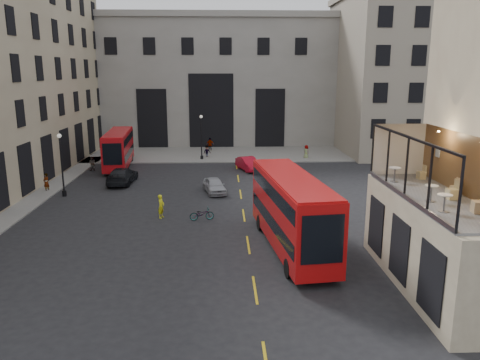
{
  "coord_description": "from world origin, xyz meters",
  "views": [
    {
      "loc": [
        -3.53,
        -20.9,
        10.43
      ],
      "look_at": [
        -2.33,
        10.65,
        3.0
      ],
      "focal_mm": 35.0,
      "sensor_mm": 36.0,
      "label": 1
    }
  ],
  "objects_px": {
    "cafe_chair_b": "(456,190)",
    "pedestrian_a": "(92,164)",
    "bus_far": "(119,147)",
    "bicycle": "(202,214)",
    "cyclist": "(161,206)",
    "cafe_chair_c": "(452,193)",
    "traffic_light_far": "(113,149)",
    "traffic_light_near": "(258,183)",
    "car_a": "(215,185)",
    "car_c": "(122,176)",
    "cafe_chair_a": "(479,206)",
    "street_lamp_a": "(62,169)",
    "cafe_table_near": "(445,200)",
    "pedestrian_b": "(207,152)",
    "street_lamp_b": "(201,140)",
    "pedestrian_e": "(46,183)",
    "bus_near": "(291,209)",
    "pedestrian_d": "(306,152)",
    "pedestrian_c": "(210,145)",
    "car_b": "(248,164)",
    "cafe_table_far": "(395,172)",
    "cafe_chair_d": "(421,175)",
    "cafe_table_mid": "(431,191)"
  },
  "relations": [
    {
      "from": "traffic_light_near",
      "to": "cafe_chair_c",
      "type": "height_order",
      "value": "cafe_chair_c"
    },
    {
      "from": "street_lamp_b",
      "to": "pedestrian_c",
      "type": "bearing_deg",
      "value": 81.89
    },
    {
      "from": "car_c",
      "to": "street_lamp_b",
      "type": "bearing_deg",
      "value": -118.18
    },
    {
      "from": "traffic_light_far",
      "to": "cafe_table_near",
      "type": "relative_size",
      "value": 5.01
    },
    {
      "from": "cyclist",
      "to": "pedestrian_c",
      "type": "xyz_separation_m",
      "value": [
        2.85,
        28.33,
        0.04
      ]
    },
    {
      "from": "street_lamp_b",
      "to": "pedestrian_a",
      "type": "xyz_separation_m",
      "value": [
        -11.32,
        -5.81,
        -1.62
      ]
    },
    {
      "from": "traffic_light_far",
      "to": "traffic_light_near",
      "type": "bearing_deg",
      "value": -48.81
    },
    {
      "from": "bicycle",
      "to": "cafe_table_far",
      "type": "xyz_separation_m",
      "value": [
        10.72,
        -7.85,
        4.66
      ]
    },
    {
      "from": "traffic_light_near",
      "to": "cafe_table_near",
      "type": "xyz_separation_m",
      "value": [
        6.79,
        -14.32,
        2.68
      ]
    },
    {
      "from": "car_a",
      "to": "bus_far",
      "type": "bearing_deg",
      "value": 119.93
    },
    {
      "from": "street_lamp_a",
      "to": "cafe_table_near",
      "type": "bearing_deg",
      "value": -41.72
    },
    {
      "from": "bicycle",
      "to": "bus_near",
      "type": "bearing_deg",
      "value": -146.21
    },
    {
      "from": "street_lamp_b",
      "to": "bicycle",
      "type": "height_order",
      "value": "street_lamp_b"
    },
    {
      "from": "pedestrian_c",
      "to": "car_b",
      "type": "bearing_deg",
      "value": 110.68
    },
    {
      "from": "cafe_chair_b",
      "to": "cafe_chair_a",
      "type": "bearing_deg",
      "value": -99.43
    },
    {
      "from": "car_c",
      "to": "cafe_chair_c",
      "type": "height_order",
      "value": "cafe_chair_c"
    },
    {
      "from": "street_lamp_b",
      "to": "cyclist",
      "type": "height_order",
      "value": "street_lamp_b"
    },
    {
      "from": "cyclist",
      "to": "cafe_chair_a",
      "type": "xyz_separation_m",
      "value": [
        15.17,
        -14.2,
        4.03
      ]
    },
    {
      "from": "bicycle",
      "to": "pedestrian_e",
      "type": "xyz_separation_m",
      "value": [
        -13.96,
        8.51,
        0.38
      ]
    },
    {
      "from": "traffic_light_far",
      "to": "pedestrian_c",
      "type": "height_order",
      "value": "traffic_light_far"
    },
    {
      "from": "street_lamp_a",
      "to": "bus_far",
      "type": "xyz_separation_m",
      "value": [
        2.14,
        11.97,
        -0.17
      ]
    },
    {
      "from": "pedestrian_b",
      "to": "car_a",
      "type": "bearing_deg",
      "value": -119.06
    },
    {
      "from": "car_b",
      "to": "cafe_chair_a",
      "type": "bearing_deg",
      "value": -93.94
    },
    {
      "from": "cafe_chair_b",
      "to": "pedestrian_a",
      "type": "bearing_deg",
      "value": 131.97
    },
    {
      "from": "pedestrian_c",
      "to": "cafe_chair_b",
      "type": "distance_m",
      "value": 41.78
    },
    {
      "from": "cafe_chair_a",
      "to": "street_lamp_b",
      "type": "bearing_deg",
      "value": 109.82
    },
    {
      "from": "street_lamp_b",
      "to": "cafe_table_far",
      "type": "height_order",
      "value": "cafe_table_far"
    },
    {
      "from": "pedestrian_a",
      "to": "cafe_chair_b",
      "type": "relative_size",
      "value": 1.95
    },
    {
      "from": "cafe_table_mid",
      "to": "traffic_light_far",
      "type": "bearing_deg",
      "value": 126.11
    },
    {
      "from": "cyclist",
      "to": "traffic_light_far",
      "type": "bearing_deg",
      "value": 40.17
    },
    {
      "from": "cyclist",
      "to": "cafe_chair_a",
      "type": "distance_m",
      "value": 21.17
    },
    {
      "from": "pedestrian_a",
      "to": "pedestrian_d",
      "type": "distance_m",
      "value": 24.69
    },
    {
      "from": "traffic_light_near",
      "to": "cafe_chair_d",
      "type": "height_order",
      "value": "cafe_chair_d"
    },
    {
      "from": "pedestrian_d",
      "to": "cafe_table_near",
      "type": "bearing_deg",
      "value": 148.16
    },
    {
      "from": "pedestrian_b",
      "to": "cafe_chair_a",
      "type": "distance_m",
      "value": 40.17
    },
    {
      "from": "traffic_light_far",
      "to": "pedestrian_d",
      "type": "distance_m",
      "value": 22.57
    },
    {
      "from": "bicycle",
      "to": "car_a",
      "type": "bearing_deg",
      "value": -16.45
    },
    {
      "from": "bus_near",
      "to": "cyclist",
      "type": "xyz_separation_m",
      "value": [
        -8.5,
        6.34,
        -1.64
      ]
    },
    {
      "from": "street_lamp_b",
      "to": "cafe_chair_a",
      "type": "distance_m",
      "value": 38.92
    },
    {
      "from": "bicycle",
      "to": "cafe_chair_d",
      "type": "distance_m",
      "value": 15.06
    },
    {
      "from": "cyclist",
      "to": "cafe_chair_c",
      "type": "relative_size",
      "value": 1.86
    },
    {
      "from": "car_a",
      "to": "bicycle",
      "type": "distance_m",
      "value": 7.65
    },
    {
      "from": "car_c",
      "to": "bus_far",
      "type": "bearing_deg",
      "value": -73.23
    },
    {
      "from": "traffic_light_far",
      "to": "cafe_chair_d",
      "type": "relative_size",
      "value": 4.9
    },
    {
      "from": "bus_far",
      "to": "bicycle",
      "type": "relative_size",
      "value": 5.87
    },
    {
      "from": "cyclist",
      "to": "pedestrian_c",
      "type": "bearing_deg",
      "value": 11.21
    },
    {
      "from": "car_c",
      "to": "cafe_chair_a",
      "type": "height_order",
      "value": "cafe_chair_a"
    },
    {
      "from": "cafe_chair_d",
      "to": "street_lamp_a",
      "type": "bearing_deg",
      "value": 149.62
    },
    {
      "from": "pedestrian_a",
      "to": "bus_far",
      "type": "bearing_deg",
      "value": 48.5
    },
    {
      "from": "traffic_light_far",
      "to": "bus_far",
      "type": "height_order",
      "value": "bus_far"
    }
  ]
}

